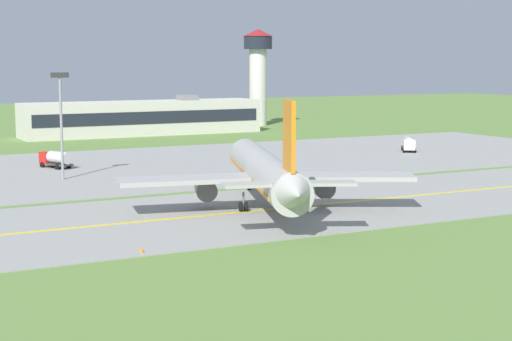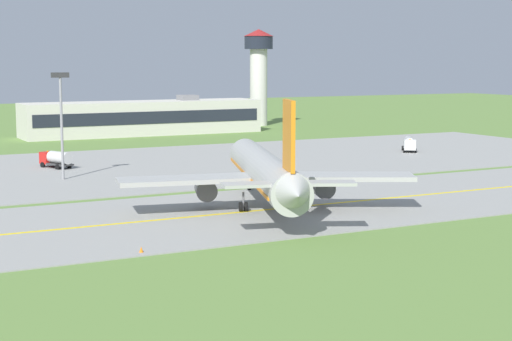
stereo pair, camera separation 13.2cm
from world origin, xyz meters
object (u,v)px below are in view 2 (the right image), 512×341
service_truck_baggage (56,158)px  apron_light_mast (61,112)px  airplane_lead (265,172)px  service_truck_fuel (409,144)px  control_tower (259,67)px

service_truck_baggage → apron_light_mast: size_ratio=0.43×
apron_light_mast → airplane_lead: bearing=-66.8°
service_truck_baggage → apron_light_mast: bearing=-100.0°
service_truck_fuel → airplane_lead: bearing=-142.4°
control_tower → apron_light_mast: bearing=-133.2°
airplane_lead → apron_light_mast: 35.84m
airplane_lead → control_tower: 120.39m
airplane_lead → service_truck_fuel: bearing=37.6°
service_truck_fuel → control_tower: size_ratio=0.25×
service_truck_baggage → service_truck_fuel: bearing=-6.0°
airplane_lead → service_truck_fuel: 63.59m
service_truck_fuel → apron_light_mast: (-64.32, -6.19, 7.79)m
control_tower → service_truck_baggage: bearing=-137.7°
service_truck_fuel → apron_light_mast: apron_light_mast is taller
airplane_lead → control_tower: (55.33, 106.39, 10.66)m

